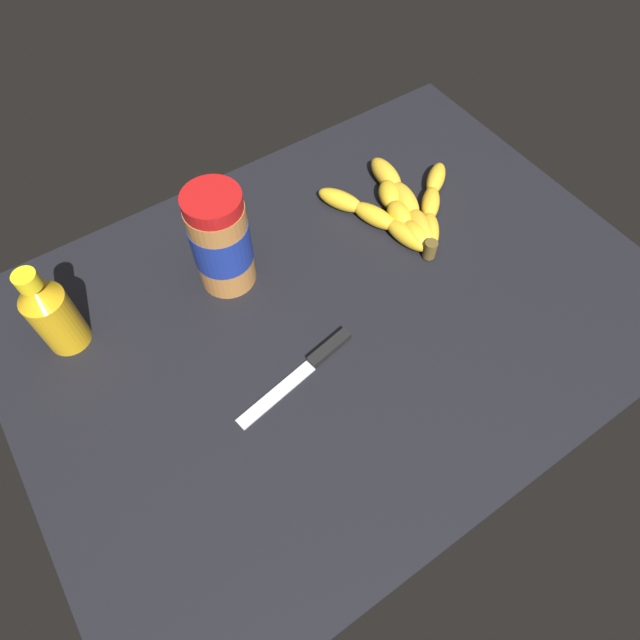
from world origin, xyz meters
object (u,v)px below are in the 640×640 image
(honey_bottle, at_px, (52,313))
(banana_bunch, at_px, (402,209))
(butter_knife, at_px, (306,368))
(peanut_butter_jar, at_px, (221,241))

(honey_bottle, bearing_deg, banana_bunch, -8.14)
(banana_bunch, height_order, honey_bottle, honey_bottle)
(butter_knife, bearing_deg, honey_bottle, 137.58)
(peanut_butter_jar, relative_size, butter_knife, 0.86)
(peanut_butter_jar, bearing_deg, banana_bunch, -9.11)
(banana_bunch, bearing_deg, honey_bottle, 171.86)
(banana_bunch, relative_size, peanut_butter_jar, 1.39)
(honey_bottle, bearing_deg, butter_knife, -42.42)
(banana_bunch, xyz_separation_m, butter_knife, (-0.28, -0.15, -0.01))
(banana_bunch, height_order, peanut_butter_jar, peanut_butter_jar)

